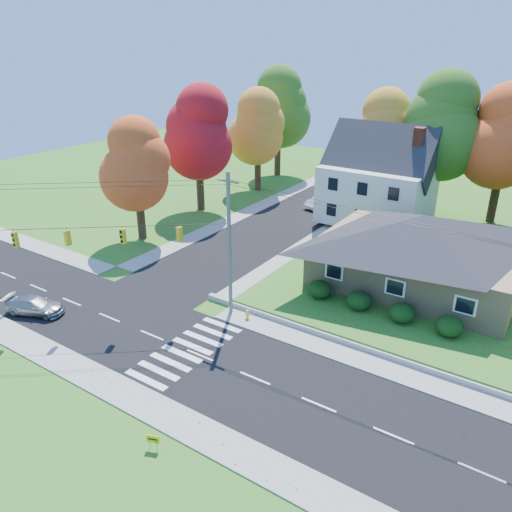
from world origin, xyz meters
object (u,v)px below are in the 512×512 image
(white_car, at_px, (323,201))
(fire_hydrant, at_px, (247,315))
(silver_sedan, at_px, (35,306))
(ranch_house, at_px, (420,249))

(white_car, height_order, fire_hydrant, white_car)
(fire_hydrant, bearing_deg, silver_sedan, -149.39)
(ranch_house, relative_size, silver_sedan, 3.54)
(ranch_house, xyz_separation_m, white_car, (-15.00, 14.19, -2.49))
(silver_sedan, relative_size, white_car, 0.90)
(silver_sedan, relative_size, fire_hydrant, 5.78)
(ranch_house, distance_m, fire_hydrant, 13.85)
(ranch_house, distance_m, silver_sedan, 27.86)
(ranch_house, relative_size, fire_hydrant, 20.46)
(ranch_house, bearing_deg, fire_hydrant, -126.36)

